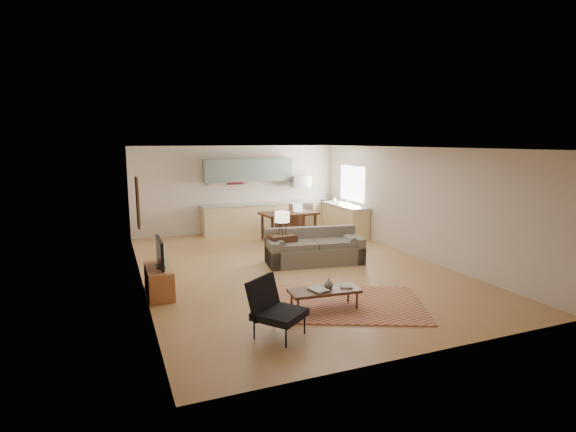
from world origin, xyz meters
name	(u,v)px	position (x,y,z in m)	size (l,w,h in m)	color
room	(293,209)	(0.00, 0.00, 1.35)	(9.00, 9.00, 9.00)	#A77443
kitchen_counter_back	(269,217)	(0.90, 4.18, 0.46)	(4.26, 0.64, 0.92)	tan
kitchen_counter_right	(343,219)	(2.93, 3.00, 0.46)	(0.64, 2.26, 0.92)	tan
kitchen_range	(300,215)	(2.00, 4.18, 0.45)	(0.62, 0.62, 0.90)	#A5A8AD
kitchen_microwave	(300,181)	(2.00, 4.20, 1.55)	(0.62, 0.40, 0.35)	#A5A8AD
upper_cabinets	(248,170)	(0.30, 4.33, 1.95)	(2.80, 0.34, 0.70)	slate
window_right	(352,183)	(3.23, 3.00, 1.55)	(0.02, 1.40, 1.05)	white
wall_art_left	(138,203)	(-3.21, 0.90, 1.55)	(0.06, 0.42, 1.10)	olive
triptych	(235,177)	(-0.10, 4.47, 1.75)	(1.70, 0.04, 0.50)	#FFE7C9
rug	(345,303)	(-0.02, -2.45, 0.01)	(2.72, 1.88, 0.02)	#9A392A
sofa	(314,246)	(0.62, 0.19, 0.40)	(2.32, 1.01, 0.81)	#5C5447
coffee_table	(324,299)	(-0.49, -2.55, 0.18)	(1.21, 0.48, 0.37)	#452818
book_a	(312,291)	(-0.73, -2.58, 0.38)	(0.31, 0.38, 0.03)	maroon
book_b	(340,285)	(-0.14, -2.48, 0.37)	(0.32, 0.35, 0.02)	navy
vase	(329,283)	(-0.39, -2.51, 0.45)	(0.18, 0.18, 0.17)	black
armchair	(280,309)	(-1.57, -3.26, 0.43)	(0.75, 0.75, 0.86)	black
tv_credenza	(159,281)	(-3.01, -0.70, 0.27)	(0.44, 1.15, 0.53)	#99532D
tv	(160,253)	(-2.97, -0.70, 0.80)	(0.09, 0.89, 0.53)	black
console_table	(282,250)	(-0.11, 0.38, 0.35)	(0.60, 0.40, 0.70)	#341D10
table_lamp	(282,223)	(-0.11, 0.38, 0.98)	(0.34, 0.34, 0.56)	beige
dining_table	(289,226)	(1.03, 2.80, 0.40)	(1.59, 0.91, 0.81)	#341D10
dining_chair_near	(285,230)	(0.62, 2.07, 0.45)	(0.43, 0.45, 0.91)	#341D10
dining_chair_far	(292,218)	(1.45, 3.53, 0.48)	(0.46, 0.48, 0.97)	#341D10
laptop	(300,208)	(1.35, 2.69, 0.93)	(0.34, 0.25, 0.25)	#A5A8AD
soap_bottle	(334,200)	(2.83, 3.39, 1.02)	(0.09, 0.09, 0.19)	#FFE7C9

